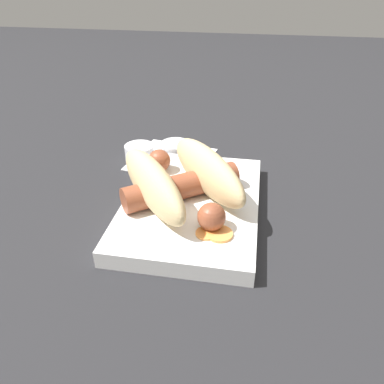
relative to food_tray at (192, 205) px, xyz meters
name	(u,v)px	position (x,y,z in m)	size (l,w,h in m)	color
ground_plane	(192,211)	(0.00, 0.00, -0.01)	(3.00, 3.00, 0.00)	#232326
food_tray	(192,205)	(0.00, 0.00, 0.00)	(0.26, 0.18, 0.02)	white
bread_roll	(181,177)	(0.00, 0.02, 0.04)	(0.22, 0.21, 0.06)	#DBBC84
sausage	(182,185)	(0.00, 0.01, 0.03)	(0.17, 0.15, 0.04)	brown
pickled_veggies	(214,233)	(-0.07, -0.04, 0.01)	(0.04, 0.05, 0.00)	#F99E4C
napkin	(172,159)	(0.15, 0.06, -0.01)	(0.15, 0.15, 0.00)	white
condiment_cup_near	(175,151)	(0.16, 0.06, 0.00)	(0.05, 0.05, 0.03)	white
condiment_cup_far	(140,154)	(0.14, 0.12, 0.00)	(0.05, 0.05, 0.03)	white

